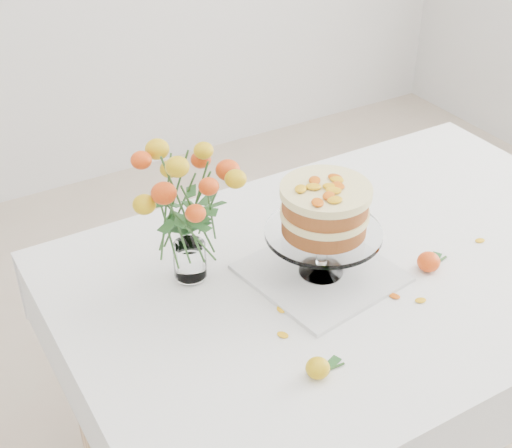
% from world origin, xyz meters
% --- Properties ---
extents(table, '(1.43, 0.93, 0.76)m').
position_xyz_m(table, '(0.00, 0.00, 0.67)').
color(table, tan).
rests_on(table, ground).
extents(napkin, '(0.35, 0.35, 0.01)m').
position_xyz_m(napkin, '(-0.11, 0.01, 0.76)').
color(napkin, white).
rests_on(napkin, table).
extents(cake_stand, '(0.26, 0.26, 0.24)m').
position_xyz_m(cake_stand, '(-0.11, 0.01, 0.92)').
color(cake_stand, white).
rests_on(cake_stand, napkin).
extents(rose_vase, '(0.31, 0.31, 0.37)m').
position_xyz_m(rose_vase, '(-0.38, 0.15, 0.98)').
color(rose_vase, white).
rests_on(rose_vase, table).
extents(loose_rose_near, '(0.09, 0.05, 0.04)m').
position_xyz_m(loose_rose_near, '(-0.30, -0.25, 0.78)').
color(loose_rose_near, gold).
rests_on(loose_rose_near, table).
extents(loose_rose_far, '(0.10, 0.05, 0.05)m').
position_xyz_m(loose_rose_far, '(0.11, -0.10, 0.78)').
color(loose_rose_far, red).
rests_on(loose_rose_far, table).
extents(stray_petal_a, '(0.03, 0.02, 0.00)m').
position_xyz_m(stray_petal_a, '(-0.12, -0.10, 0.76)').
color(stray_petal_a, '#F1AC0F').
rests_on(stray_petal_a, table).
extents(stray_petal_b, '(0.03, 0.02, 0.00)m').
position_xyz_m(stray_petal_b, '(-0.02, -0.14, 0.76)').
color(stray_petal_b, '#F1AC0F').
rests_on(stray_petal_b, table).
extents(stray_petal_c, '(0.03, 0.02, 0.00)m').
position_xyz_m(stray_petal_c, '(0.02, -0.18, 0.76)').
color(stray_petal_c, '#F1AC0F').
rests_on(stray_petal_c, table).
extents(stray_petal_d, '(0.03, 0.02, 0.00)m').
position_xyz_m(stray_petal_d, '(-0.26, -0.05, 0.76)').
color(stray_petal_d, '#F1AC0F').
rests_on(stray_petal_d, table).
extents(stray_petal_e, '(0.03, 0.02, 0.00)m').
position_xyz_m(stray_petal_e, '(-0.30, -0.12, 0.76)').
color(stray_petal_e, '#F1AC0F').
rests_on(stray_petal_e, table).
extents(stray_petal_f, '(0.03, 0.02, 0.00)m').
position_xyz_m(stray_petal_f, '(0.30, -0.08, 0.76)').
color(stray_petal_f, '#F1AC0F').
rests_on(stray_petal_f, table).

